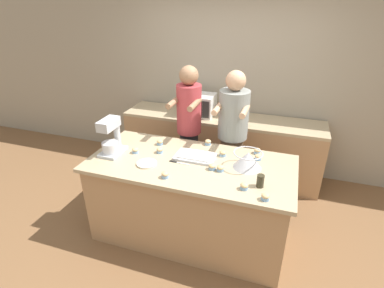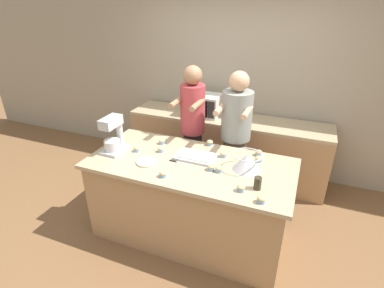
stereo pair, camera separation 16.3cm
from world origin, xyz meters
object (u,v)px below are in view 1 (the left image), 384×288
object	(u,v)px
stand_mixer	(111,139)
cupcake_7	(135,150)
mixing_bowl	(248,160)
cupcake_5	(257,151)
knife	(178,163)
cupcake_0	(244,186)
cupcake_4	(160,142)
cupcake_8	(220,168)
person_left	(189,131)
cupcake_2	(165,175)
small_plate	(147,163)
baking_tray	(195,156)
cupcake_6	(223,153)
cupcake_9	(212,167)
cupcake_3	(258,157)
drinking_glass	(260,181)
cupcake_10	(160,150)
cupcake_11	(208,142)
cupcake_1	(265,197)
person_right	(232,139)
microwave_oven	(198,105)

from	to	relation	value
stand_mixer	cupcake_7	size ratio (longest dim) A/B	5.55
mixing_bowl	cupcake_5	xyz separation A→B (m)	(0.05, 0.32, -0.06)
knife	cupcake_0	world-z (taller)	cupcake_0
mixing_bowl	cupcake_4	bearing A→B (deg)	169.39
cupcake_5	cupcake_8	size ratio (longest dim) A/B	1.00
person_left	cupcake_7	bearing A→B (deg)	-117.25
cupcake_2	small_plate	bearing A→B (deg)	148.07
knife	cupcake_7	size ratio (longest dim) A/B	3.15
mixing_bowl	cupcake_5	size ratio (longest dim) A/B	4.08
cupcake_0	cupcake_5	xyz separation A→B (m)	(0.02, 0.70, 0.00)
person_left	cupcake_2	xyz separation A→B (m)	(0.13, -1.05, 0.02)
cupcake_7	cupcake_8	xyz separation A→B (m)	(0.94, -0.07, 0.00)
cupcake_5	stand_mixer	bearing A→B (deg)	-161.94
mixing_bowl	cupcake_4	xyz separation A→B (m)	(-1.01, 0.19, -0.06)
stand_mixer	baking_tray	xyz separation A→B (m)	(0.86, 0.18, -0.15)
cupcake_8	knife	bearing A→B (deg)	177.63
cupcake_6	cupcake_9	distance (m)	0.30
knife	cupcake_0	size ratio (longest dim) A/B	3.15
cupcake_3	cupcake_9	xyz separation A→B (m)	(-0.39, -0.34, 0.00)
cupcake_7	drinking_glass	bearing A→B (deg)	-9.16
stand_mixer	cupcake_10	size ratio (longest dim) A/B	5.55
cupcake_10	cupcake_11	xyz separation A→B (m)	(0.43, 0.35, 0.00)
drinking_glass	cupcake_5	size ratio (longest dim) A/B	1.65
cupcake_1	cupcake_7	xyz separation A→B (m)	(-1.40, 0.40, 0.00)
small_plate	cupcake_6	bearing A→B (deg)	31.03
cupcake_10	person_right	bearing A→B (deg)	43.22
cupcake_9	microwave_oven	bearing A→B (deg)	112.58
cupcake_6	cupcake_8	xyz separation A→B (m)	(0.05, -0.30, 0.00)
cupcake_1	cupcake_5	world-z (taller)	same
person_right	cupcake_8	bearing A→B (deg)	-86.78
drinking_glass	mixing_bowl	bearing A→B (deg)	118.48
person_left	stand_mixer	size ratio (longest dim) A/B	4.43
microwave_oven	cupcake_1	size ratio (longest dim) A/B	6.67
mixing_bowl	cupcake_7	bearing A→B (deg)	-176.18
cupcake_0	cupcake_2	world-z (taller)	same
cupcake_3	small_plate	bearing A→B (deg)	-156.78
cupcake_8	cupcake_3	bearing A→B (deg)	47.18
person_right	cupcake_9	xyz separation A→B (m)	(-0.04, -0.77, 0.04)
mixing_bowl	cupcake_9	size ratio (longest dim) A/B	4.08
cupcake_1	stand_mixer	bearing A→B (deg)	168.84
person_left	cupcake_11	size ratio (longest dim) A/B	24.62
small_plate	mixing_bowl	bearing A→B (deg)	15.01
knife	cupcake_0	xyz separation A→B (m)	(0.70, -0.25, 0.03)
small_plate	baking_tray	bearing A→B (deg)	34.14
mixing_bowl	baking_tray	size ratio (longest dim) A/B	0.70
person_left	knife	bearing A→B (deg)	-79.17
stand_mixer	cupcake_8	xyz separation A→B (m)	(1.17, 0.00, -0.14)
cupcake_2	drinking_glass	bearing A→B (deg)	8.79
cupcake_7	baking_tray	bearing A→B (deg)	9.24
cupcake_10	cupcake_9	bearing A→B (deg)	-14.21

